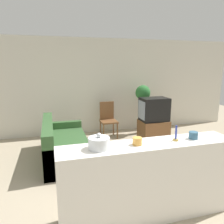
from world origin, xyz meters
TOP-DOWN VIEW (x-y plane):
  - ground_plane at (0.00, 0.00)m, footprint 14.00×14.00m
  - wall_back at (0.00, 3.43)m, footprint 9.00×0.06m
  - couch at (-0.94, 1.72)m, footprint 0.90×1.91m
  - tv_stand at (1.41, 2.24)m, footprint 0.70×0.58m
  - television at (1.41, 2.24)m, footprint 0.71×0.48m
  - wooden_chair at (0.34, 2.88)m, footprint 0.44×0.44m
  - plant_stand at (1.38, 2.91)m, footprint 0.16×0.16m
  - potted_plant at (1.38, 2.91)m, footprint 0.42×0.42m
  - foreground_counter at (0.00, -0.44)m, footprint 2.28×0.44m
  - decorative_bowl at (-0.64, -0.44)m, footprint 0.25×0.25m
  - candle_jar at (-0.16, -0.44)m, footprint 0.12×0.12m
  - candlestick at (0.37, -0.44)m, footprint 0.07×0.07m
  - coffee_tin at (0.63, -0.44)m, footprint 0.12×0.12m

SIDE VIEW (x-z plane):
  - ground_plane at x=0.00m, z-range 0.00..0.00m
  - tv_stand at x=1.41m, z-range 0.00..0.54m
  - couch at x=-0.94m, z-range -0.13..0.70m
  - plant_stand at x=1.38m, z-range 0.00..0.89m
  - foreground_counter at x=0.00m, z-range 0.00..1.02m
  - wooden_chair at x=0.34m, z-range 0.05..1.02m
  - television at x=1.41m, z-range 0.54..1.14m
  - candle_jar at x=-0.16m, z-range 1.02..1.11m
  - coffee_tin at x=0.63m, z-range 1.02..1.11m
  - candlestick at x=0.37m, z-range 0.98..1.18m
  - decorative_bowl at x=-0.64m, z-range 0.99..1.18m
  - potted_plant at x=1.38m, z-range 0.91..1.43m
  - wall_back at x=0.00m, z-range 0.00..2.70m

